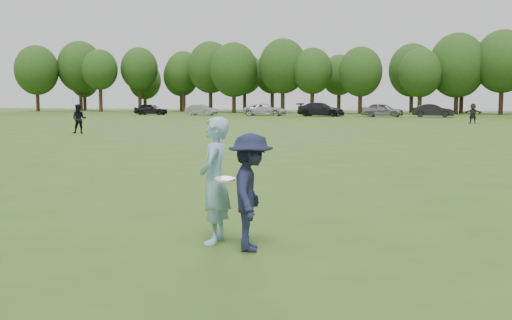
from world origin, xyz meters
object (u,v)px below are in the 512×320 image
object	(u,v)px
car_b	(201,110)
car_f	(433,111)
defender	(251,192)
car_a	(151,109)
car_c	(266,110)
car_e	(383,110)
player_far_d	(473,113)
thrower	(215,180)
car_d	(321,110)
player_far_a	(79,119)

from	to	relation	value
car_b	car_f	bearing A→B (deg)	-80.34
defender	car_a	distance (m)	68.60
car_a	car_c	size ratio (longest dim) A/B	0.81
car_b	car_c	world-z (taller)	car_c
car_e	car_f	distance (m)	5.39
player_far_d	car_f	world-z (taller)	player_far_d
thrower	car_f	bearing A→B (deg)	170.19
car_a	car_c	world-z (taller)	car_c
car_e	defender	bearing A→B (deg)	-170.71
car_a	car_d	world-z (taller)	car_d
car_d	car_f	world-z (taller)	car_d
thrower	defender	size ratio (longest dim) A/B	1.12
defender	car_f	xyz separation A→B (m)	(-0.35, 60.84, -0.06)
player_far_d	car_d	world-z (taller)	player_far_d
defender	car_e	distance (m)	60.44
player_far_a	car_c	world-z (taller)	player_far_a
player_far_d	car_d	bearing A→B (deg)	142.22
player_far_d	car_c	world-z (taller)	player_far_d
car_b	thrower	bearing A→B (deg)	-148.14
player_far_d	car_a	xyz separation A→B (m)	(-37.76, 14.56, -0.12)
player_far_a	car_a	world-z (taller)	player_far_a
car_d	car_f	xyz separation A→B (m)	(12.34, 0.63, -0.06)
player_far_a	car_c	distance (m)	38.66
car_b	defender	bearing A→B (deg)	-147.73
thrower	car_e	xyz separation A→B (m)	(-5.08, 59.95, -0.11)
defender	thrower	bearing A→B (deg)	55.23
car_e	car_f	xyz separation A→B (m)	(5.34, 0.67, -0.05)
player_far_a	car_e	world-z (taller)	player_far_a
player_far_a	car_d	bearing A→B (deg)	58.59
thrower	defender	world-z (taller)	thrower
defender	player_far_d	size ratio (longest dim) A/B	0.95
car_b	car_c	bearing A→B (deg)	-75.46
car_d	car_e	world-z (taller)	car_d
player_far_d	car_d	size ratio (longest dim) A/B	0.30
thrower	player_far_a	xyz separation A→B (m)	(-17.81, 21.94, -0.03)
player_far_a	car_a	size ratio (longest dim) A/B	0.41
car_a	player_far_d	bearing A→B (deg)	-116.85
car_a	car_b	distance (m)	6.70
defender	car_a	size ratio (longest dim) A/B	0.38
player_far_a	car_b	size ratio (longest dim) A/B	0.43
car_d	car_f	bearing A→B (deg)	-82.82
car_a	car_d	xyz separation A→B (m)	(21.57, 0.78, 0.08)
defender	player_far_d	bearing A→B (deg)	-19.54
player_far_a	car_f	distance (m)	42.69
player_far_a	car_e	size ratio (longest dim) A/B	0.38
car_c	car_f	distance (m)	19.23
thrower	car_a	xyz separation A→B (m)	(-33.65, 59.21, -0.18)
player_far_d	car_e	distance (m)	17.86
car_e	car_b	bearing A→B (deg)	94.79
car_a	car_e	xyz separation A→B (m)	(28.56, 0.75, 0.07)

